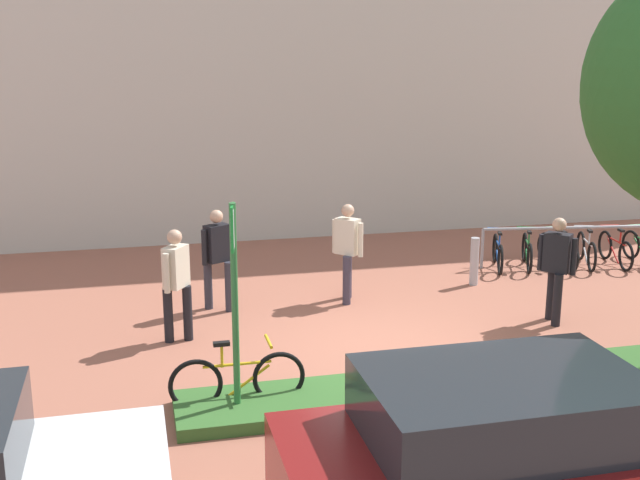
{
  "coord_description": "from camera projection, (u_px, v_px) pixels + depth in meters",
  "views": [
    {
      "loc": [
        -3.42,
        -10.14,
        4.25
      ],
      "look_at": [
        -0.5,
        2.09,
        1.19
      ],
      "focal_mm": 43.74,
      "sensor_mm": 36.0,
      "label": 1
    }
  ],
  "objects": [
    {
      "name": "ground_plane",
      "position": [
        386.0,
        350.0,
        11.36
      ],
      "size": [
        60.0,
        60.0,
        0.0
      ],
      "primitive_type": "plane",
      "color": "#9E5B47"
    },
    {
      "name": "building_facade",
      "position": [
        283.0,
        17.0,
        17.53
      ],
      "size": [
        28.0,
        1.2,
        10.0
      ],
      "primitive_type": "cube",
      "color": "beige",
      "rests_on": "ground"
    },
    {
      "name": "planter_strip",
      "position": [
        452.0,
        387.0,
        9.94
      ],
      "size": [
        7.0,
        1.1,
        0.16
      ],
      "primitive_type": "cube",
      "color": "#336028",
      "rests_on": "ground"
    },
    {
      "name": "parking_sign_post",
      "position": [
        234.0,
        280.0,
        8.94
      ],
      "size": [
        0.09,
        0.36,
        2.59
      ],
      "color": "#2D7238",
      "rests_on": "ground"
    },
    {
      "name": "bike_at_sign",
      "position": [
        238.0,
        380.0,
        9.5
      ],
      "size": [
        1.68,
        0.42,
        0.86
      ],
      "color": "black",
      "rests_on": "ground"
    },
    {
      "name": "bike_rack_cluster",
      "position": [
        572.0,
        250.0,
        15.72
      ],
      "size": [
        3.72,
        1.92,
        0.83
      ],
      "color": "#99999E",
      "rests_on": "ground"
    },
    {
      "name": "bollard_steel",
      "position": [
        474.0,
        261.0,
        14.45
      ],
      "size": [
        0.16,
        0.16,
        0.9
      ],
      "primitive_type": "cylinder",
      "color": "#ADADB2",
      "rests_on": "ground"
    },
    {
      "name": "person_suited_navy",
      "position": [
        218.0,
        253.0,
        12.91
      ],
      "size": [
        0.54,
        0.41,
        1.72
      ],
      "color": "#2D2D38",
      "rests_on": "ground"
    },
    {
      "name": "person_shirt_blue",
      "position": [
        347.0,
        246.0,
        13.38
      ],
      "size": [
        0.45,
        0.5,
        1.72
      ],
      "color": "#383342",
      "rests_on": "ground"
    },
    {
      "name": "person_suited_dark",
      "position": [
        557.0,
        263.0,
        12.3
      ],
      "size": [
        0.45,
        0.47,
        1.72
      ],
      "color": "black",
      "rests_on": "ground"
    },
    {
      "name": "person_casual_tan",
      "position": [
        176.0,
        278.0,
        11.5
      ],
      "size": [
        0.43,
        0.52,
        1.72
      ],
      "color": "black",
      "rests_on": "ground"
    },
    {
      "name": "car_maroon_wagon",
      "position": [
        515.0,
        456.0,
        6.9
      ],
      "size": [
        4.31,
        2.03,
        1.54
      ],
      "color": "maroon",
      "rests_on": "ground"
    }
  ]
}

